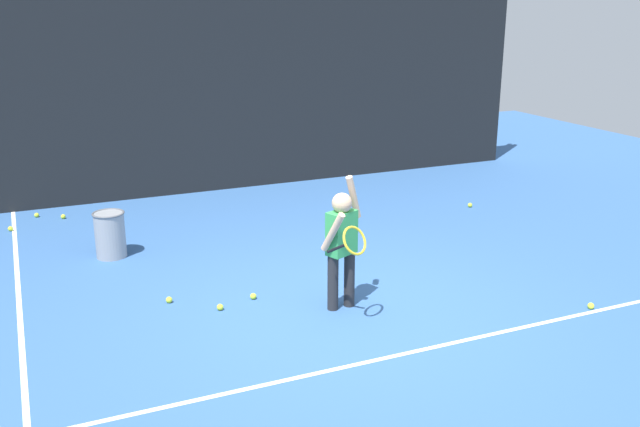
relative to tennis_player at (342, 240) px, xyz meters
The scene contains 17 objects.
ground_plane 0.74m from the tennis_player, 90.66° to the right, with size 20.00×20.00×0.00m, color #335B93.
court_line_baseline 1.31m from the tennis_player, 90.07° to the right, with size 9.00×0.05×0.00m, color white.
court_line_sideline 3.21m from the tennis_player, 163.73° to the left, with size 0.05×9.00×0.00m, color white.
back_fence_windscreen 5.07m from the tennis_player, 90.02° to the left, with size 11.28×0.08×3.25m, color black.
fence_post_1 5.46m from the tennis_player, 109.93° to the left, with size 0.09×0.09×3.40m, color slate.
fence_post_2 5.46m from the tennis_player, 70.10° to the left, with size 0.09×0.09×3.40m, color slate.
fence_post_3 7.52m from the tennis_player, 42.62° to the left, with size 0.09×0.09×3.40m, color slate.
tennis_player is the anchor object (origin of this frame).
ball_hopper 3.16m from the tennis_player, 128.06° to the left, with size 0.38×0.38×0.56m.
tennis_ball_0 1.17m from the tennis_player, 142.95° to the left, with size 0.07×0.07×0.07m, color #CCE033.
tennis_ball_1 1.41m from the tennis_player, 158.82° to the left, with size 0.07×0.07×0.07m, color #CCE033.
tennis_ball_2 5.09m from the tennis_player, 127.15° to the left, with size 0.07×0.07×0.07m, color #CCE033.
tennis_ball_3 1.91m from the tennis_player, 152.30° to the left, with size 0.07×0.07×0.07m, color #CCE033.
tennis_ball_4 5.32m from the tennis_player, 120.66° to the left, with size 0.07×0.07×0.07m, color #CCE033.
tennis_ball_5 4.19m from the tennis_player, 36.86° to the left, with size 0.07×0.07×0.07m, color #CCE033.
tennis_ball_6 2.62m from the tennis_player, 24.05° to the right, with size 0.07×0.07×0.07m, color #CCE033.
tennis_ball_7 4.96m from the tennis_player, 118.57° to the left, with size 0.07×0.07×0.07m, color #CCE033.
Camera 1 is at (-2.82, -5.78, 3.02)m, focal length 39.51 mm.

